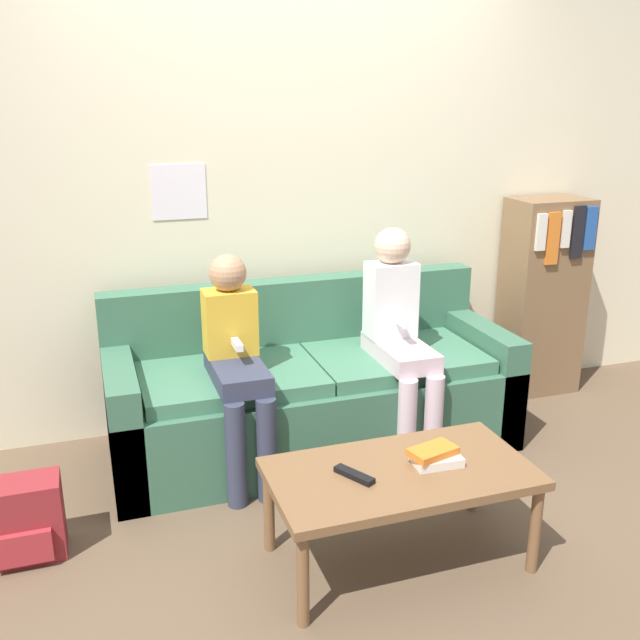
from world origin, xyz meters
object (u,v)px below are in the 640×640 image
(person_left, at_px, (236,358))
(bookshelf, at_px, (542,296))
(coffee_table, at_px, (400,480))
(person_right, at_px, (399,331))
(tv_remote, at_px, (354,475))
(backpack, at_px, (22,521))
(couch, at_px, (312,393))

(person_left, bearing_deg, bookshelf, 13.24)
(coffee_table, relative_size, bookshelf, 0.85)
(person_right, xyz_separation_m, bookshelf, (1.15, 0.45, -0.05))
(person_right, relative_size, tv_remote, 6.77)
(bookshelf, distance_m, backpack, 3.07)
(couch, height_order, backpack, couch)
(couch, xyz_separation_m, person_left, (-0.42, -0.19, 0.31))
(person_right, height_order, tv_remote, person_right)
(tv_remote, relative_size, backpack, 0.51)
(couch, relative_size, coffee_table, 2.02)
(person_left, xyz_separation_m, bookshelf, (1.98, 0.46, -0.01))
(couch, relative_size, backpack, 6.19)
(person_left, relative_size, tv_remote, 6.31)
(person_right, distance_m, tv_remote, 1.05)
(coffee_table, bearing_deg, person_left, 117.71)
(bookshelf, bearing_deg, backpack, -164.35)
(couch, relative_size, bookshelf, 1.71)
(coffee_table, relative_size, person_right, 0.88)
(backpack, bearing_deg, bookshelf, 15.65)
(person_left, relative_size, bookshelf, 0.90)
(person_left, distance_m, tv_remote, 0.90)
(coffee_table, distance_m, person_right, 0.98)
(person_left, distance_m, backpack, 1.10)
(coffee_table, distance_m, person_left, 0.99)
(coffee_table, height_order, tv_remote, tv_remote)
(coffee_table, relative_size, person_left, 0.95)
(person_left, bearing_deg, backpack, -159.53)
(person_left, height_order, backpack, person_left)
(person_right, bearing_deg, couch, 156.01)
(bookshelf, xyz_separation_m, backpack, (-2.92, -0.82, -0.43))
(person_left, bearing_deg, coffee_table, -62.29)
(person_right, bearing_deg, backpack, -168.37)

